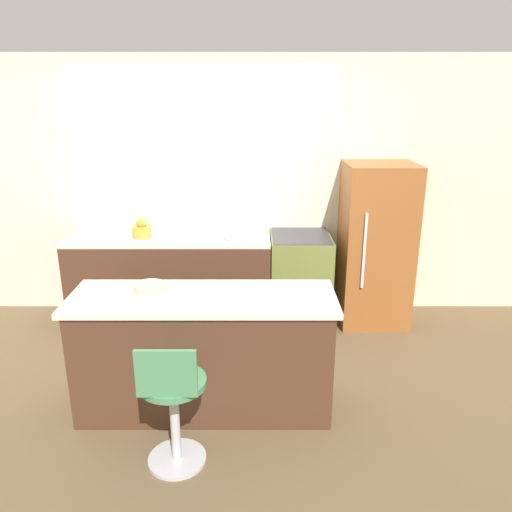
# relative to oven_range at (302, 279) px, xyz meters

# --- Properties ---
(ground_plane) EXTENTS (14.00, 14.00, 0.00)m
(ground_plane) POSITION_rel_oven_range_xyz_m (-1.00, -0.34, -0.45)
(ground_plane) COLOR brown
(wall_back) EXTENTS (8.00, 0.06, 2.60)m
(wall_back) POSITION_rel_oven_range_xyz_m (-1.00, 0.35, 0.85)
(wall_back) COLOR beige
(wall_back) RESTS_ON ground_plane
(back_counter) EXTENTS (1.98, 0.64, 0.90)m
(back_counter) POSITION_rel_oven_range_xyz_m (-1.30, 0.00, -0.00)
(back_counter) COLOR #4C2D1E
(back_counter) RESTS_ON ground_plane
(kitchen_island) EXTENTS (1.87, 0.63, 0.89)m
(kitchen_island) POSITION_rel_oven_range_xyz_m (-0.82, -1.49, -0.00)
(kitchen_island) COLOR #4C2D1E
(kitchen_island) RESTS_ON ground_plane
(oven_range) EXTENTS (0.59, 0.66, 0.90)m
(oven_range) POSITION_rel_oven_range_xyz_m (0.00, 0.00, 0.00)
(oven_range) COLOR olive
(oven_range) RESTS_ON ground_plane
(refrigerator) EXTENTS (0.66, 0.66, 1.61)m
(refrigerator) POSITION_rel_oven_range_xyz_m (0.74, 0.00, 0.35)
(refrigerator) COLOR #995628
(refrigerator) RESTS_ON ground_plane
(stool_chair) EXTENTS (0.41, 0.41, 0.89)m
(stool_chair) POSITION_rel_oven_range_xyz_m (-0.95, -2.12, -0.01)
(stool_chair) COLOR #B7B7BC
(stool_chair) RESTS_ON ground_plane
(kettle) EXTENTS (0.19, 0.19, 0.19)m
(kettle) POSITION_rel_oven_range_xyz_m (-1.55, -0.04, 0.53)
(kettle) COLOR #B29333
(kettle) RESTS_ON back_counter
(mixing_bowl) EXTENTS (0.27, 0.27, 0.08)m
(mixing_bowl) POSITION_rel_oven_range_xyz_m (-0.64, -0.04, 0.49)
(mixing_bowl) COLOR white
(mixing_bowl) RESTS_ON back_counter
(fruit_bowl) EXTENTS (0.22, 0.22, 0.05)m
(fruit_bowl) POSITION_rel_oven_range_xyz_m (-1.20, -1.40, 0.47)
(fruit_bowl) COLOR #C1B28E
(fruit_bowl) RESTS_ON kitchen_island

